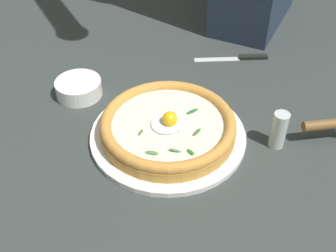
{
  "coord_description": "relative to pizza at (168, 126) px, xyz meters",
  "views": [
    {
      "loc": [
        0.5,
        0.38,
        0.61
      ],
      "look_at": [
        -0.05,
        0.02,
        0.03
      ],
      "focal_mm": 44.92,
      "sensor_mm": 36.0,
      "label": 1
    }
  ],
  "objects": [
    {
      "name": "side_bowl",
      "position": [
        -0.01,
        -0.26,
        -0.01
      ],
      "size": [
        0.11,
        0.11,
        0.04
      ],
      "primitive_type": "cylinder",
      "color": "white",
      "rests_on": "ground"
    },
    {
      "name": "pepper_shaker",
      "position": [
        -0.11,
        0.2,
        0.01
      ],
      "size": [
        0.03,
        0.03,
        0.08
      ],
      "primitive_type": "cylinder",
      "color": "silver",
      "rests_on": "ground"
    },
    {
      "name": "ground_plane",
      "position": [
        0.05,
        -0.02,
        -0.05
      ],
      "size": [
        2.4,
        2.4,
        0.03
      ],
      "primitive_type": "cube",
      "color": "#333A38",
      "rests_on": "ground"
    },
    {
      "name": "pizza",
      "position": [
        0.0,
        0.0,
        0.0
      ],
      "size": [
        0.28,
        0.28,
        0.06
      ],
      "color": "gold",
      "rests_on": "pizza_plate"
    },
    {
      "name": "pizza_plate",
      "position": [
        -0.0,
        -0.0,
        -0.03
      ],
      "size": [
        0.33,
        0.33,
        0.01
      ],
      "primitive_type": "cylinder",
      "color": "white",
      "rests_on": "ground"
    },
    {
      "name": "pizza_cutter",
      "position": [
        -0.19,
        0.29,
        0.01
      ],
      "size": [
        0.12,
        0.13,
        0.09
      ],
      "color": "silver",
      "rests_on": "ground"
    },
    {
      "name": "table_knife",
      "position": [
        -0.37,
        -0.01,
        -0.03
      ],
      "size": [
        0.13,
        0.17,
        0.01
      ],
      "color": "silver",
      "rests_on": "ground"
    }
  ]
}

